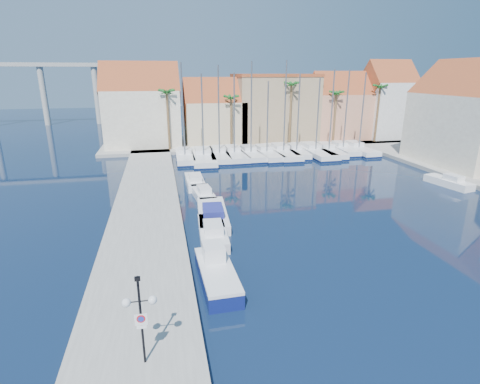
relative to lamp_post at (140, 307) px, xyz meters
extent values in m
plane|color=black|center=(8.57, 4.47, -3.18)|extent=(260.00, 260.00, 0.00)
cube|color=gray|center=(-0.43, 17.97, -2.93)|extent=(6.00, 77.00, 0.50)
cube|color=gray|center=(18.57, 52.47, -2.93)|extent=(54.00, 16.00, 0.50)
cylinder|color=black|center=(0.00, 0.01, -0.64)|extent=(0.10, 0.10, 4.07)
cylinder|color=black|center=(-0.25, 0.01, 0.28)|extent=(0.51, 0.06, 0.05)
cylinder|color=black|center=(0.25, 0.00, 0.28)|extent=(0.51, 0.06, 0.05)
sphere|color=white|center=(-0.51, 0.02, 0.28)|extent=(0.37, 0.37, 0.37)
sphere|color=white|center=(0.51, -0.01, 0.28)|extent=(0.37, 0.37, 0.37)
cube|color=black|center=(0.00, 0.01, 1.30)|extent=(0.23, 0.13, 0.16)
cube|color=white|center=(0.00, -0.06, -0.54)|extent=(0.51, 0.04, 0.51)
cylinder|color=red|center=(0.00, -0.08, -0.49)|extent=(0.35, 0.02, 0.35)
cylinder|color=#1933A5|center=(0.00, -0.09, -0.49)|extent=(0.24, 0.02, 0.24)
cube|color=white|center=(0.00, -0.06, -0.89)|extent=(0.41, 0.04, 0.14)
cube|color=navy|center=(4.03, 6.26, -2.74)|extent=(2.11, 5.92, 0.88)
cube|color=white|center=(4.03, 6.26, -2.20)|extent=(2.11, 5.92, 0.20)
cube|color=white|center=(4.00, 7.44, -1.66)|extent=(1.31, 1.60, 1.08)
cube|color=white|center=(4.69, 12.95, -2.78)|extent=(2.34, 6.31, 0.80)
cube|color=white|center=(4.66, 12.33, -2.08)|extent=(1.51, 2.25, 0.60)
cube|color=white|center=(5.21, 16.67, -2.78)|extent=(2.95, 7.65, 0.80)
cube|color=navy|center=(5.16, 15.92, -2.08)|extent=(1.87, 2.74, 0.60)
cube|color=white|center=(5.09, 22.54, -2.78)|extent=(2.13, 5.32, 0.80)
cube|color=white|center=(5.14, 22.02, -2.08)|extent=(1.32, 1.92, 0.60)
cube|color=white|center=(4.71, 27.32, -2.78)|extent=(1.89, 5.90, 0.80)
cube|color=white|center=(4.71, 26.73, -2.08)|extent=(1.32, 2.06, 0.60)
cube|color=white|center=(32.57, 21.15, -2.78)|extent=(2.67, 5.56, 0.80)
cube|color=white|center=(32.66, 20.62, -2.08)|extent=(1.52, 2.06, 0.60)
cube|color=white|center=(4.51, 40.23, -2.68)|extent=(2.62, 9.49, 1.00)
cube|color=#0D1A41|center=(4.51, 40.23, -3.00)|extent=(2.68, 9.55, 0.28)
cube|color=white|center=(4.52, 41.18, -1.88)|extent=(1.77, 2.86, 0.60)
cylinder|color=slate|center=(4.50, 39.76, 4.08)|extent=(0.20, 0.20, 12.52)
cube|color=white|center=(7.13, 39.61, -2.68)|extent=(3.74, 12.11, 1.00)
cube|color=#0D1A41|center=(7.13, 39.61, -3.00)|extent=(3.81, 12.17, 0.28)
cube|color=white|center=(7.20, 40.80, -1.88)|extent=(2.36, 3.70, 0.60)
cylinder|color=slate|center=(7.10, 39.01, 3.36)|extent=(0.20, 0.20, 11.06)
cube|color=white|center=(9.58, 40.45, -2.68)|extent=(3.58, 10.66, 1.00)
cube|color=#0D1A41|center=(9.58, 40.45, -3.00)|extent=(3.64, 10.72, 0.28)
cube|color=white|center=(9.67, 41.50, -1.88)|extent=(2.16, 3.29, 0.60)
cylinder|color=slate|center=(9.54, 39.93, 3.92)|extent=(0.20, 0.20, 12.19)
cube|color=white|center=(11.78, 40.50, -2.68)|extent=(2.91, 10.70, 1.00)
cube|color=#0D1A41|center=(11.78, 40.50, -3.00)|extent=(2.97, 10.76, 0.28)
cube|color=white|center=(11.76, 41.57, -1.88)|extent=(1.98, 3.22, 0.60)
cylinder|color=slate|center=(11.78, 39.97, 3.44)|extent=(0.20, 0.20, 11.23)
cube|color=white|center=(14.20, 40.16, -2.68)|extent=(2.82, 9.78, 1.00)
cube|color=#0D1A41|center=(14.20, 40.16, -3.00)|extent=(2.88, 9.84, 0.28)
cube|color=white|center=(14.17, 41.13, -1.88)|extent=(1.86, 2.96, 0.60)
cylinder|color=slate|center=(14.22, 39.67, 4.17)|extent=(0.20, 0.20, 12.69)
cube|color=white|center=(16.61, 40.08, -2.68)|extent=(3.33, 10.48, 1.00)
cube|color=#0D1A41|center=(16.61, 40.08, -3.00)|extent=(3.39, 10.55, 0.28)
cube|color=white|center=(16.54, 41.11, -1.88)|extent=(2.07, 3.21, 0.60)
cylinder|color=slate|center=(16.64, 39.56, 2.84)|extent=(0.20, 0.20, 10.03)
cube|color=white|center=(19.36, 40.43, -2.68)|extent=(3.17, 11.47, 1.00)
cube|color=#0D1A41|center=(19.36, 40.43, -3.00)|extent=(3.24, 11.53, 0.28)
cube|color=white|center=(19.38, 41.57, -1.88)|extent=(2.14, 3.46, 0.60)
cylinder|color=slate|center=(19.35, 39.86, 4.27)|extent=(0.20, 0.20, 12.88)
cube|color=white|center=(21.47, 40.26, -2.68)|extent=(3.05, 9.21, 1.00)
cube|color=#0D1A41|center=(21.47, 40.26, -3.00)|extent=(3.11, 9.27, 0.28)
cube|color=white|center=(21.54, 41.16, -1.88)|extent=(1.85, 2.84, 0.60)
cylinder|color=slate|center=(21.43, 39.81, 3.37)|extent=(0.20, 0.20, 11.09)
cube|color=white|center=(24.38, 40.08, -2.68)|extent=(3.37, 12.02, 1.00)
cube|color=#0D1A41|center=(24.38, 40.08, -3.00)|extent=(3.43, 12.08, 0.28)
cube|color=white|center=(24.36, 41.28, -1.88)|extent=(2.25, 3.63, 0.60)
cylinder|color=slate|center=(24.40, 39.48, 3.05)|extent=(0.20, 0.20, 10.46)
cube|color=white|center=(26.56, 39.87, -2.68)|extent=(3.53, 10.61, 1.00)
cube|color=#0D1A41|center=(26.56, 39.87, -3.00)|extent=(3.59, 10.67, 0.28)
cube|color=white|center=(26.64, 40.91, -1.88)|extent=(2.14, 3.27, 0.60)
cylinder|color=slate|center=(26.52, 39.35, 3.67)|extent=(0.20, 0.20, 11.69)
cube|color=white|center=(29.34, 40.67, -2.68)|extent=(2.54, 8.97, 1.00)
cube|color=#0D1A41|center=(29.34, 40.67, -3.00)|extent=(2.60, 9.03, 0.28)
cube|color=white|center=(29.37, 41.56, -1.88)|extent=(1.69, 2.71, 0.60)
cylinder|color=slate|center=(29.33, 40.22, 3.63)|extent=(0.20, 0.20, 11.61)
cube|color=white|center=(31.79, 40.25, -2.68)|extent=(2.68, 9.95, 1.00)
cube|color=#0D1A41|center=(31.79, 40.25, -3.00)|extent=(2.74, 10.01, 0.28)
cube|color=white|center=(31.78, 41.24, -1.88)|extent=(1.84, 2.99, 0.60)
cylinder|color=slate|center=(31.79, 39.75, 3.43)|extent=(0.20, 0.20, 11.22)
cube|color=beige|center=(-1.43, 51.47, 1.82)|extent=(12.00, 9.00, 9.00)
cube|color=#983721|center=(-1.43, 51.47, 6.32)|extent=(12.30, 9.00, 9.00)
cube|color=beige|center=(10.57, 51.47, 0.82)|extent=(10.00, 8.00, 7.00)
cube|color=#983721|center=(10.57, 51.47, 4.32)|extent=(10.30, 8.00, 8.00)
cube|color=#A08762|center=(21.57, 52.47, 2.82)|extent=(14.00, 10.00, 11.00)
cube|color=#983721|center=(21.57, 52.47, 8.57)|extent=(14.20, 10.20, 0.50)
cube|color=tan|center=(33.57, 51.47, 1.32)|extent=(10.00, 8.00, 8.00)
cube|color=#983721|center=(33.57, 51.47, 5.32)|extent=(10.30, 8.00, 8.00)
cube|color=silver|center=(42.57, 50.47, 2.32)|extent=(8.00, 8.00, 10.00)
cube|color=#983721|center=(42.57, 50.47, 7.32)|extent=(8.30, 8.00, 8.00)
cube|color=beige|center=(40.57, 28.47, 1.82)|extent=(9.00, 14.00, 9.00)
cube|color=#983721|center=(40.57, 28.47, 6.32)|extent=(9.00, 14.30, 9.00)
cylinder|color=brown|center=(2.57, 46.47, 1.82)|extent=(0.36, 0.36, 9.00)
sphere|color=#1A5E20|center=(2.57, 46.47, 6.17)|extent=(2.60, 2.60, 2.60)
cylinder|color=brown|center=(12.57, 46.47, 1.32)|extent=(0.36, 0.36, 8.00)
sphere|color=#1A5E20|center=(12.57, 46.47, 5.17)|extent=(2.60, 2.60, 2.60)
cylinder|color=brown|center=(22.57, 46.47, 2.32)|extent=(0.36, 0.36, 10.00)
sphere|color=#1A5E20|center=(22.57, 46.47, 7.17)|extent=(2.60, 2.60, 2.60)
cylinder|color=brown|center=(30.57, 46.47, 1.57)|extent=(0.36, 0.36, 8.50)
sphere|color=#1A5E20|center=(30.57, 46.47, 5.67)|extent=(2.60, 2.60, 2.60)
cylinder|color=brown|center=(38.57, 46.47, 2.07)|extent=(0.36, 0.36, 9.50)
sphere|color=#1A5E20|center=(38.57, 46.47, 6.67)|extent=(2.60, 2.60, 2.60)
cube|color=#9E9E99|center=(-29.43, 86.47, 10.82)|extent=(48.00, 2.20, 0.90)
cylinder|color=#9E9E99|center=(-25.43, 86.47, 3.82)|extent=(1.40, 1.40, 14.00)
cylinder|color=#9E9E99|center=(-13.43, 86.47, 3.82)|extent=(1.40, 1.40, 14.00)
camera|label=1|loc=(1.24, -13.40, 8.95)|focal=28.00mm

